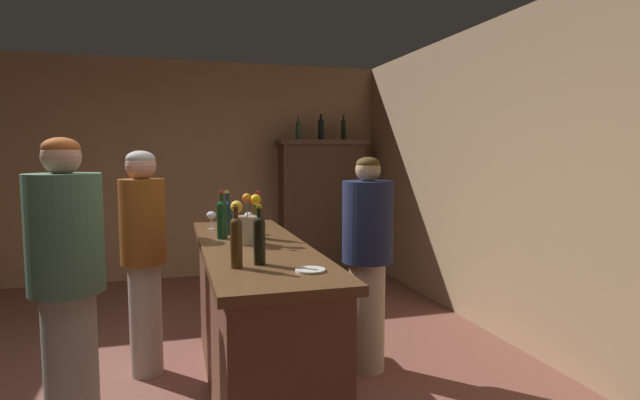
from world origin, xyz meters
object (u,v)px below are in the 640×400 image
(wine_glass_front, at_px, (211,216))
(patron_by_cabinet, at_px, (144,251))
(wine_glass_mid, at_px, (249,218))
(patron_near_entrance, at_px, (67,278))
(wine_bottle_syrah, at_px, (259,238))
(bartender, at_px, (367,256))
(cheese_plate, at_px, (310,270))
(bar_counter, at_px, (255,321))
(wine_bottle_merlot, at_px, (258,217))
(display_cabinet, at_px, (322,204))
(wine_bottle_rose, at_px, (222,217))
(flower_arrangement, at_px, (246,224))
(display_bottle_midleft, at_px, (321,128))
(display_bottle_center, at_px, (343,129))
(display_bottle_left, at_px, (298,130))
(wine_bottle_malbec, at_px, (227,215))
(wine_bottle_pinot, at_px, (236,240))

(wine_glass_front, distance_m, patron_by_cabinet, 0.55)
(wine_glass_mid, bearing_deg, patron_by_cabinet, 171.35)
(patron_by_cabinet, distance_m, patron_near_entrance, 0.82)
(wine_bottle_syrah, relative_size, bartender, 0.20)
(patron_by_cabinet, xyz_separation_m, bartender, (1.54, -0.37, -0.05))
(wine_glass_front, relative_size, bartender, 0.09)
(cheese_plate, height_order, bartender, bartender)
(bar_counter, bearing_deg, wine_bottle_merlot, 73.89)
(display_cabinet, distance_m, wine_bottle_syrah, 4.04)
(wine_bottle_rose, xyz_separation_m, flower_arrangement, (0.13, -0.24, -0.02))
(wine_bottle_syrah, height_order, cheese_plate, wine_bottle_syrah)
(wine_bottle_syrah, xyz_separation_m, wine_glass_mid, (0.09, 1.02, -0.03))
(display_bottle_midleft, distance_m, patron_by_cabinet, 3.50)
(bartender, bearing_deg, display_bottle_center, -105.04)
(flower_arrangement, bearing_deg, wine_bottle_merlot, 60.24)
(display_bottle_left, bearing_deg, flower_arrangement, -109.56)
(cheese_plate, bearing_deg, wine_bottle_malbec, 101.90)
(wine_bottle_pinot, bearing_deg, bar_counter, 73.41)
(wine_glass_front, height_order, patron_by_cabinet, patron_by_cabinet)
(wine_bottle_merlot, relative_size, wine_bottle_pinot, 0.97)
(bar_counter, xyz_separation_m, display_bottle_midleft, (1.38, 3.18, 1.39))
(wine_glass_front, bearing_deg, display_cabinet, 56.98)
(wine_bottle_rose, distance_m, flower_arrangement, 0.28)
(wine_bottle_merlot, relative_size, wine_glass_mid, 2.04)
(wine_bottle_pinot, distance_m, display_bottle_center, 4.31)
(patron_by_cabinet, height_order, patron_near_entrance, patron_near_entrance)
(display_cabinet, bearing_deg, bar_counter, -113.57)
(wine_bottle_syrah, bearing_deg, display_bottle_center, 65.10)
(cheese_plate, bearing_deg, display_bottle_center, 68.94)
(patron_by_cabinet, bearing_deg, wine_bottle_malbec, 20.12)
(display_bottle_midleft, bearing_deg, wine_bottle_merlot, -113.90)
(wine_glass_front, bearing_deg, cheese_plate, -76.77)
(wine_bottle_merlot, xyz_separation_m, wine_bottle_pinot, (-0.25, -0.84, -0.00))
(bar_counter, bearing_deg, display_cabinet, 66.43)
(display_bottle_center, bearing_deg, wine_bottle_merlot, -118.68)
(wine_bottle_merlot, relative_size, cheese_plate, 2.15)
(cheese_plate, bearing_deg, display_bottle_midleft, 72.89)
(wine_bottle_rose, xyz_separation_m, wine_bottle_merlot, (0.23, -0.06, 0.00))
(display_bottle_midleft, bearing_deg, patron_near_entrance, -125.79)
(wine_bottle_rose, bearing_deg, wine_bottle_syrah, -82.66)
(wine_bottle_merlot, distance_m, patron_by_cabinet, 0.86)
(wine_bottle_merlot, relative_size, bartender, 0.21)
(display_bottle_left, bearing_deg, display_bottle_center, -0.00)
(wine_bottle_pinot, height_order, wine_glass_front, wine_bottle_pinot)
(display_bottle_left, distance_m, patron_by_cabinet, 3.32)
(wine_bottle_syrah, xyz_separation_m, wine_bottle_rose, (-0.11, 0.85, 0.00))
(display_bottle_center, bearing_deg, wine_bottle_syrah, -114.90)
(display_cabinet, height_order, flower_arrangement, display_cabinet)
(wine_bottle_rose, relative_size, display_bottle_midleft, 0.93)
(bartender, bearing_deg, wine_bottle_rose, -4.16)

